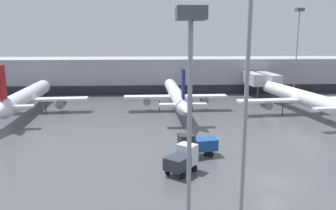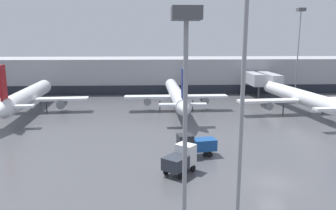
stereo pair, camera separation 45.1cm
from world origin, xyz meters
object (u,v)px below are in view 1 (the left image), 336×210
Objects in this scene: parked_jet_3 at (176,94)px; traffic_cone_3 at (197,143)px; service_truck_0 at (182,159)px; service_truck_1 at (196,144)px; traffic_cone_1 at (243,109)px; parked_jet_0 at (26,97)px; parked_jet_4 at (302,97)px; apron_light_mast_0 at (190,59)px; apron_light_mast_4 at (298,29)px.

traffic_cone_3 is (1.16, -22.19, -3.00)m from parked_jet_3.
service_truck_0 is 5.49m from service_truck_1.
traffic_cone_1 reaches higher than traffic_cone_3.
service_truck_1 is (29.56, -25.73, -1.60)m from parked_jet_0.
parked_jet_0 is 1.00× the size of parked_jet_4.
service_truck_1 is at bearing 80.31° from apron_light_mast_0.
service_truck_0 is 61.35m from apron_light_mast_4.
apron_light_mast_0 is 0.74× the size of apron_light_mast_4.
parked_jet_0 is 39.22m from service_truck_1.
service_truck_0 is 0.20× the size of apron_light_mast_4.
service_truck_0 is at bearing 56.44° from service_truck_1.
traffic_cone_3 is 25.43m from apron_light_mast_0.
service_truck_0 is 0.27× the size of apron_light_mast_0.
traffic_cone_1 is at bearing -127.09° from service_truck_1.
apron_light_mast_0 is (26.55, -43.35, 9.68)m from parked_jet_0.
apron_light_mast_4 reaches higher than parked_jet_0.
traffic_cone_3 is at bearing 123.10° from parked_jet_4.
traffic_cone_3 is at bearing -178.10° from parked_jet_3.
service_truck_0 reaches higher than service_truck_1.
service_truck_1 is 21.14m from apron_light_mast_0.
traffic_cone_1 is 0.03× the size of apron_light_mast_4.
service_truck_0 is (-25.53, -27.24, -1.64)m from parked_jet_4.
parked_jet_0 reaches higher than service_truck_1.
apron_light_mast_0 is at bearing -144.69° from service_truck_0.
apron_light_mast_4 reaches higher than parked_jet_3.
parked_jet_0 is at bearing 80.82° from parked_jet_4.
parked_jet_3 is at bearing 92.99° from traffic_cone_3.
traffic_cone_3 is 0.04× the size of apron_light_mast_0.
parked_jet_3 is at bearing 174.66° from traffic_cone_1.
parked_jet_3 is 22.42m from traffic_cone_3.
apron_light_mast_4 is (31.98, 17.53, 13.41)m from parked_jet_3.
traffic_cone_1 is (12.87, 25.15, -1.16)m from service_truck_1.
parked_jet_4 is at bearing -146.41° from service_truck_1.
traffic_cone_3 is 0.03× the size of apron_light_mast_4.
apron_light_mast_4 is at bearing 4.45° from service_truck_0.
service_truck_0 is at bearing -116.53° from traffic_cone_1.
apron_light_mast_0 is (-3.70, -21.83, 12.51)m from traffic_cone_3.
parked_jet_0 is 48.81× the size of traffic_cone_1.
parked_jet_3 is 45.11m from apron_light_mast_0.
service_truck_1 is 0.23× the size of apron_light_mast_4.
service_truck_1 is (2.20, 5.04, -0.02)m from service_truck_0.
parked_jet_3 is at bearing -92.97° from parked_jet_0.
parked_jet_0 reaches higher than parked_jet_3.
traffic_cone_1 is at bearing -96.43° from parked_jet_3.
apron_light_mast_4 is at bearing -25.99° from parked_jet_4.
parked_jet_3 is 2.19× the size of apron_light_mast_0.
parked_jet_3 is 1.02× the size of parked_jet_4.
service_truck_1 is 28.28m from traffic_cone_1.
traffic_cone_1 is (15.07, 30.19, -1.19)m from service_truck_0.
service_truck_0 is at bearing -142.63° from parked_jet_0.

